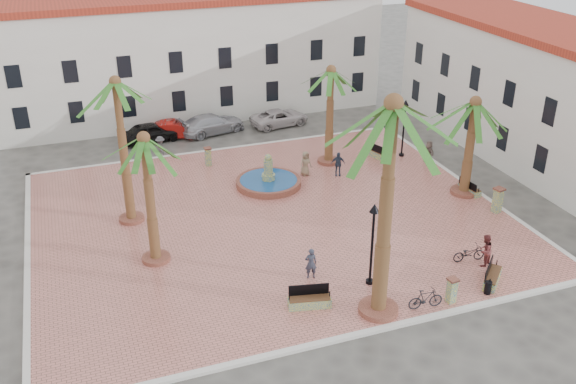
# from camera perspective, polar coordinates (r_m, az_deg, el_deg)

# --- Properties ---
(ground) EXTENTS (120.00, 120.00, 0.00)m
(ground) POSITION_cam_1_polar(r_m,az_deg,el_deg) (36.41, -1.48, -2.50)
(ground) COLOR #56544F
(ground) RESTS_ON ground
(plaza) EXTENTS (26.00, 22.00, 0.15)m
(plaza) POSITION_cam_1_polar(r_m,az_deg,el_deg) (36.38, -1.48, -2.39)
(plaza) COLOR #CD776A
(plaza) RESTS_ON ground
(kerb_n) EXTENTS (26.30, 0.30, 0.16)m
(kerb_n) POSITION_cam_1_polar(r_m,az_deg,el_deg) (45.96, -5.86, 3.77)
(kerb_n) COLOR silver
(kerb_n) RESTS_ON ground
(kerb_s) EXTENTS (26.30, 0.30, 0.16)m
(kerb_s) POSITION_cam_1_polar(r_m,az_deg,el_deg) (27.85, 5.91, -12.56)
(kerb_s) COLOR silver
(kerb_s) RESTS_ON ground
(kerb_e) EXTENTS (0.30, 22.30, 0.16)m
(kerb_e) POSITION_cam_1_polar(r_m,az_deg,el_deg) (41.85, 15.64, 0.58)
(kerb_e) COLOR silver
(kerb_e) RESTS_ON ground
(kerb_w) EXTENTS (0.30, 22.30, 0.16)m
(kerb_w) POSITION_cam_1_polar(r_m,az_deg,el_deg) (35.10, -22.14, -5.65)
(kerb_w) COLOR silver
(kerb_w) RESTS_ON ground
(building_north) EXTENTS (30.40, 7.40, 9.50)m
(building_north) POSITION_cam_1_polar(r_m,az_deg,el_deg) (52.90, -8.60, 11.94)
(building_north) COLOR white
(building_north) RESTS_ON ground
(building_east) EXTENTS (7.40, 26.40, 9.00)m
(building_east) POSITION_cam_1_polar(r_m,az_deg,el_deg) (45.98, 22.16, 7.85)
(building_east) COLOR white
(building_east) RESTS_ON ground
(fountain) EXTENTS (4.07, 4.07, 2.10)m
(fountain) POSITION_cam_1_polar(r_m,az_deg,el_deg) (40.04, -1.74, 0.97)
(fountain) COLOR brown
(fountain) RESTS_ON plaza
(palm_nw) EXTENTS (4.58, 4.58, 8.32)m
(palm_nw) POSITION_cam_1_polar(r_m,az_deg,el_deg) (34.39, -14.97, 8.16)
(palm_nw) COLOR brown
(palm_nw) RESTS_ON plaza
(palm_sw) EXTENTS (4.59, 4.59, 6.89)m
(palm_sw) POSITION_cam_1_polar(r_m,az_deg,el_deg) (30.50, -12.59, 3.39)
(palm_sw) COLOR brown
(palm_sw) RESTS_ON plaza
(palm_s) EXTENTS (5.76, 5.76, 10.03)m
(palm_s) POSITION_cam_1_polar(r_m,az_deg,el_deg) (25.07, 9.21, 5.59)
(palm_s) COLOR brown
(palm_s) RESTS_ON plaza
(palm_e) EXTENTS (5.25, 5.25, 6.17)m
(palm_e) POSITION_cam_1_polar(r_m,az_deg,el_deg) (38.71, 16.20, 6.56)
(palm_e) COLOR brown
(palm_e) RESTS_ON plaza
(palm_ne) EXTENTS (4.78, 4.78, 6.70)m
(palm_ne) POSITION_cam_1_polar(r_m,az_deg,el_deg) (41.65, 3.83, 9.75)
(palm_ne) COLOR brown
(palm_ne) RESTS_ON plaza
(bench_s) EXTENTS (2.01, 0.99, 1.02)m
(bench_s) POSITION_cam_1_polar(r_m,az_deg,el_deg) (29.06, 1.91, -9.66)
(bench_s) COLOR #879965
(bench_s) RESTS_ON plaza
(bench_se) EXTENTS (1.76, 1.72, 1.00)m
(bench_se) POSITION_cam_1_polar(r_m,az_deg,el_deg) (32.11, 17.69, -7.24)
(bench_se) COLOR #879965
(bench_se) RESTS_ON plaza
(bench_e) EXTENTS (0.69, 1.66, 0.85)m
(bench_e) POSITION_cam_1_polar(r_m,az_deg,el_deg) (40.61, 15.82, 0.24)
(bench_e) COLOR #879965
(bench_e) RESTS_ON plaza
(bench_ne) EXTENTS (1.13, 1.99, 1.01)m
(bench_ne) POSITION_cam_1_polar(r_m,az_deg,el_deg) (44.33, 8.27, 3.27)
(bench_ne) COLOR #879965
(bench_ne) RESTS_ON plaza
(lamppost_s) EXTENTS (0.46, 0.46, 4.23)m
(lamppost_s) POSITION_cam_1_polar(r_m,az_deg,el_deg) (29.47, 7.57, -3.40)
(lamppost_s) COLOR black
(lamppost_s) RESTS_ON plaza
(lamppost_e) EXTENTS (0.44, 0.44, 4.04)m
(lamppost_e) POSITION_cam_1_polar(r_m,az_deg,el_deg) (44.23, 10.31, 6.47)
(lamppost_e) COLOR black
(lamppost_e) RESTS_ON plaza
(bollard_se) EXTENTS (0.49, 0.49, 1.25)m
(bollard_se) POSITION_cam_1_polar(r_m,az_deg,el_deg) (30.03, 14.35, -8.44)
(bollard_se) COLOR #879965
(bollard_se) RESTS_ON plaza
(bollard_n) EXTENTS (0.46, 0.46, 1.27)m
(bollard_n) POSITION_cam_1_polar(r_m,az_deg,el_deg) (43.05, -7.12, 3.17)
(bollard_n) COLOR #879965
(bollard_n) RESTS_ON plaza
(bollard_e) EXTENTS (0.65, 0.65, 1.51)m
(bollard_e) POSITION_cam_1_polar(r_m,az_deg,el_deg) (38.51, 18.14, -0.65)
(bollard_e) COLOR #879965
(bollard_e) RESTS_ON plaza
(litter_bin) EXTENTS (0.33, 0.33, 0.64)m
(litter_bin) POSITION_cam_1_polar(r_m,az_deg,el_deg) (31.24, 17.35, -8.11)
(litter_bin) COLOR black
(litter_bin) RESTS_ON plaza
(cyclist_a) EXTENTS (0.64, 0.48, 1.60)m
(cyclist_a) POSITION_cam_1_polar(r_m,az_deg,el_deg) (30.71, 2.05, -6.35)
(cyclist_a) COLOR #2F3445
(cyclist_a) RESTS_ON plaza
(bicycle_a) EXTENTS (1.73, 0.78, 0.88)m
(bicycle_a) POSITION_cam_1_polar(r_m,az_deg,el_deg) (33.40, 15.78, -5.26)
(bicycle_a) COLOR black
(bicycle_a) RESTS_ON plaza
(cyclist_b) EXTENTS (1.03, 0.96, 1.68)m
(cyclist_b) POSITION_cam_1_polar(r_m,az_deg,el_deg) (33.07, 17.11, -4.97)
(cyclist_b) COLOR maroon
(cyclist_b) RESTS_ON plaza
(bicycle_b) EXTENTS (1.67, 0.63, 0.98)m
(bicycle_b) POSITION_cam_1_polar(r_m,az_deg,el_deg) (29.47, 12.14, -9.26)
(bicycle_b) COLOR black
(bicycle_b) RESTS_ON plaza
(pedestrian_fountain_a) EXTENTS (0.89, 0.67, 1.63)m
(pedestrian_fountain_a) POSITION_cam_1_polar(r_m,az_deg,el_deg) (41.22, 1.57, 2.55)
(pedestrian_fountain_a) COLOR #826E54
(pedestrian_fountain_a) RESTS_ON plaza
(pedestrian_fountain_b) EXTENTS (1.01, 0.65, 1.59)m
(pedestrian_fountain_b) POSITION_cam_1_polar(r_m,az_deg,el_deg) (41.32, 4.46, 2.51)
(pedestrian_fountain_b) COLOR #2A374C
(pedestrian_fountain_b) RESTS_ON plaza
(pedestrian_north) EXTENTS (0.74, 1.16, 1.71)m
(pedestrian_north) POSITION_cam_1_polar(r_m,az_deg,el_deg) (44.31, -11.25, 3.82)
(pedestrian_north) COLOR #46464B
(pedestrian_north) RESTS_ON plaza
(pedestrian_east) EXTENTS (0.51, 1.48, 1.58)m
(pedestrian_east) POSITION_cam_1_polar(r_m,az_deg,el_deg) (44.06, 12.38, 3.49)
(pedestrian_east) COLOR #69584F
(pedestrian_east) RESTS_ON plaza
(car_black) EXTENTS (4.51, 2.37, 1.46)m
(car_black) POSITION_cam_1_polar(r_m,az_deg,el_deg) (48.19, -12.05, 5.22)
(car_black) COLOR black
(car_black) RESTS_ON ground
(car_red) EXTENTS (4.20, 2.16, 1.32)m
(car_red) POSITION_cam_1_polar(r_m,az_deg,el_deg) (48.62, -10.02, 5.50)
(car_red) COLOR #9B130F
(car_red) RESTS_ON ground
(car_silver) EXTENTS (5.45, 3.27, 1.48)m
(car_silver) POSITION_cam_1_polar(r_m,az_deg,el_deg) (49.13, -6.79, 6.04)
(car_silver) COLOR #B9BAC3
(car_silver) RESTS_ON ground
(car_white) EXTENTS (4.89, 2.84, 1.28)m
(car_white) POSITION_cam_1_polar(r_m,az_deg,el_deg) (50.43, -0.75, 6.64)
(car_white) COLOR beige
(car_white) RESTS_ON ground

